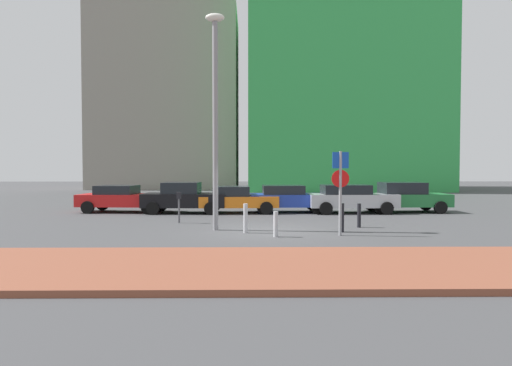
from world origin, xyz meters
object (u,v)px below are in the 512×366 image
Objects in this scene: traffic_bollard_far at (276,224)px; traffic_bollard_edge at (342,218)px; parked_car_silver at (350,198)px; traffic_bollard_near at (359,215)px; parking_sign_post at (340,183)px; parked_car_red at (123,198)px; traffic_bollard_mid at (245,218)px; parked_car_blue at (287,198)px; parked_car_orange at (237,199)px; parking_meter at (179,203)px; parked_car_green at (404,197)px; street_lamp at (215,105)px; parked_car_black at (184,198)px.

traffic_bollard_far is 0.82× the size of traffic_bollard_edge.
parked_car_silver is 5.58m from traffic_bollard_near.
parking_sign_post is (-2.07, -7.54, 1.04)m from parked_car_silver.
parked_car_red is 12.42m from traffic_bollard_edge.
parking_sign_post reaches higher than parked_car_silver.
traffic_bollard_far is (-2.21, -0.27, -1.38)m from parking_sign_post.
parked_car_silver is 4.30× the size of traffic_bollard_mid.
traffic_bollard_near is 0.89× the size of traffic_bollard_edge.
traffic_bollard_far is (-1.08, -8.23, -0.32)m from parked_car_blue.
traffic_bollard_edge is (3.46, 0.11, 0.00)m from traffic_bollard_mid.
parked_car_orange is 3.14× the size of parking_meter.
parked_car_blue reaches higher than traffic_bollard_far.
street_lamp is at bearing -144.74° from parked_car_green.
street_lamp is at bearing 162.22° from parking_sign_post.
parked_car_blue is 8.30m from traffic_bollard_far.
parking_sign_post reaches higher than parked_car_orange.
parking_meter is (-8.11, -4.01, 0.07)m from parked_car_silver.
traffic_bollard_mid is (6.50, -7.52, -0.21)m from parked_car_red.
parked_car_green is at bearing 57.40° from traffic_bollard_near.
traffic_bollard_edge is at bearing -79.28° from parked_car_blue.
parking_sign_post is 2.76× the size of traffic_bollard_mid.
parking_sign_post is 0.36× the size of street_lamp.
parked_car_red is 4.48× the size of traffic_bollard_edge.
parked_car_black reaches higher than traffic_bollard_mid.
traffic_bollard_far is at bearing -157.33° from traffic_bollard_edge.
traffic_bollard_near is at bearing 17.65° from traffic_bollard_mid.
traffic_bollard_far is at bearing -41.92° from traffic_bollard_mid.
parked_car_black reaches higher than traffic_bollard_edge.
parked_car_blue is (5.31, 0.33, -0.04)m from parked_car_black.
parked_car_black is (3.29, -0.53, 0.06)m from parked_car_red.
parked_car_red reaches higher than parking_meter.
traffic_bollard_edge is at bearing 1.76° from traffic_bollard_mid.
parked_car_silver is 4.29× the size of traffic_bollard_edge.
parked_car_blue is at bearing 63.86° from street_lamp.
parked_car_red is at bearing 131.71° from traffic_bollard_far.
street_lamp reaches higher than parking_sign_post.
parked_car_black is at bearing 118.17° from traffic_bollard_far.
traffic_bollard_edge is (1.36, -7.21, -0.23)m from parked_car_blue.
parked_car_silver is 7.88m from parking_sign_post.
parking_meter is 0.16× the size of street_lamp.
street_lamp reaches higher than parked_car_black.
parked_car_green is 9.43m from parking_sign_post.
street_lamp reaches higher than parked_car_silver.
parked_car_blue is 3.22m from parked_car_silver.
traffic_bollard_far is at bearing -172.98° from parking_sign_post.
parked_car_blue is 6.08m from parked_car_green.
parked_car_silver is at bearing 61.28° from traffic_bollard_far.
parked_car_green is 1.56× the size of parking_sign_post.
traffic_bollard_mid is (-8.18, -7.32, -0.28)m from parked_car_green.
parking_sign_post is 2.75× the size of traffic_bollard_edge.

